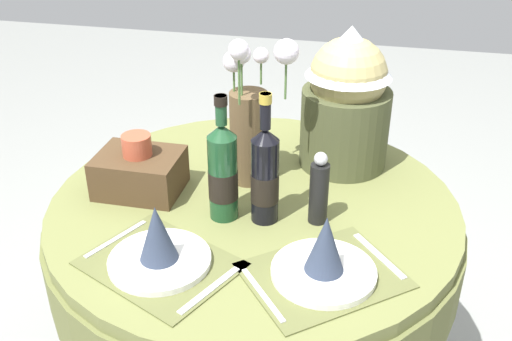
{
  "coord_description": "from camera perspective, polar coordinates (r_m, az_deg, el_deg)",
  "views": [
    {
      "loc": [
        0.31,
        -1.35,
        1.64
      ],
      "look_at": [
        0.0,
        0.03,
        0.85
      ],
      "focal_mm": 41.83,
      "sensor_mm": 36.0,
      "label": 1
    }
  ],
  "objects": [
    {
      "name": "woven_basket_side_left",
      "position": [
        1.69,
        -11.08,
        -0.03
      ],
      "size": [
        0.23,
        0.18,
        0.17
      ],
      "color": "#47331E",
      "rests_on": "dining_table"
    },
    {
      "name": "pepper_mill",
      "position": [
        1.52,
        6.04,
        -1.91
      ],
      "size": [
        0.05,
        0.05,
        0.2
      ],
      "color": "black",
      "rests_on": "dining_table"
    },
    {
      "name": "wine_bottle_centre",
      "position": [
        1.5,
        0.85,
        -0.44
      ],
      "size": [
        0.07,
        0.07,
        0.35
      ],
      "color": "black",
      "rests_on": "dining_table"
    },
    {
      "name": "place_setting_right",
      "position": [
        1.36,
        6.56,
        -8.45
      ],
      "size": [
        0.43,
        0.42,
        0.16
      ],
      "color": "brown",
      "rests_on": "dining_table"
    },
    {
      "name": "place_setting_left",
      "position": [
        1.4,
        -9.29,
        -7.35
      ],
      "size": [
        0.42,
        0.38,
        0.16
      ],
      "color": "brown",
      "rests_on": "dining_table"
    },
    {
      "name": "flower_vase",
      "position": [
        1.65,
        -0.56,
        4.8
      ],
      "size": [
        0.21,
        0.2,
        0.44
      ],
      "color": "brown",
      "rests_on": "dining_table"
    },
    {
      "name": "wine_bottle_left",
      "position": [
        1.51,
        -3.19,
        -0.15
      ],
      "size": [
        0.08,
        0.08,
        0.34
      ],
      "color": "#194223",
      "rests_on": "dining_table"
    },
    {
      "name": "gift_tub_back_right",
      "position": [
        1.75,
        8.7,
        7.26
      ],
      "size": [
        0.26,
        0.26,
        0.42
      ],
      "color": "#474C2D",
      "rests_on": "dining_table"
    },
    {
      "name": "dining_table",
      "position": [
        1.72,
        -0.21,
        -6.96
      ],
      "size": [
        1.14,
        1.14,
        0.77
      ],
      "color": "olive",
      "rests_on": "ground"
    }
  ]
}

